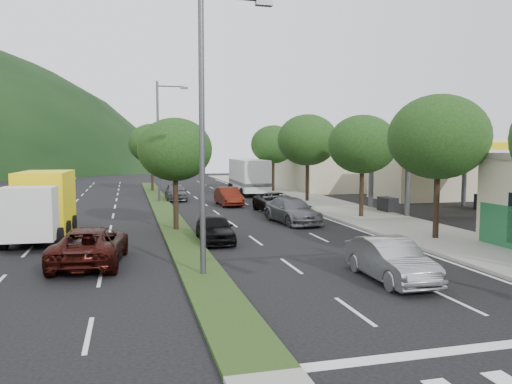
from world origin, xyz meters
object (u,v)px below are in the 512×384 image
object	(u,v)px
streetlight_mid	(161,135)
motorhome	(248,176)
tree_r_b	(438,137)
car_queue_e	(176,192)
car_queue_c	(228,196)
tree_r_e	(273,145)
streetlight_near	(208,117)
tree_med_far	(152,143)
tree_r_d	(308,140)
car_queue_a	(215,228)
car_queue_d	(276,203)
car_queue_b	(292,211)
tree_med_near	(175,150)
sedan_silver	(390,260)
tree_r_c	(362,144)
box_truck	(43,207)
suv_maroon	(91,245)

from	to	relation	value
streetlight_mid	motorhome	xyz separation A→B (m)	(8.80, 5.45, -3.77)
tree_r_b	car_queue_e	size ratio (longest dim) A/B	1.62
car_queue_c	car_queue_e	world-z (taller)	car_queue_e
tree_r_e	streetlight_near	xyz separation A→B (m)	(-11.79, -32.00, 0.69)
tree_med_far	streetlight_near	xyz separation A→B (m)	(0.21, -36.00, 0.58)
tree_r_d	car_queue_a	bearing A→B (deg)	-123.76
car_queue_d	car_queue_b	bearing A→B (deg)	-97.89
car_queue_c	streetlight_near	bearing A→B (deg)	-104.94
tree_med_near	sedan_silver	xyz separation A→B (m)	(6.09, -12.10, -3.71)
tree_r_c	tree_med_near	bearing A→B (deg)	-170.54
tree_r_c	tree_r_d	world-z (taller)	tree_r_d
tree_med_far	box_truck	distance (m)	27.65
car_queue_c	motorhome	size ratio (longest dim) A/B	0.49
tree_med_near	box_truck	world-z (taller)	tree_med_near
car_queue_a	box_truck	distance (m)	8.74
car_queue_a	box_truck	bearing A→B (deg)	161.12
box_truck	car_queue_a	bearing A→B (deg)	161.50
tree_r_d	car_queue_b	size ratio (longest dim) A/B	1.39
sedan_silver	car_queue_a	size ratio (longest dim) A/B	1.09
car_queue_a	car_queue_e	size ratio (longest dim) A/B	0.93
tree_r_c	car_queue_b	bearing A→B (deg)	-171.82
tree_r_c	car_queue_d	distance (m)	7.38
tree_med_near	streetlight_near	distance (m)	10.07
car_queue_d	suv_maroon	bearing A→B (deg)	-132.99
tree_med_near	sedan_silver	distance (m)	14.04
suv_maroon	motorhome	distance (m)	30.40
tree_r_c	car_queue_a	size ratio (longest dim) A/B	1.63
car_queue_d	motorhome	bearing A→B (deg)	82.20
tree_r_b	streetlight_mid	distance (m)	24.09
tree_med_near	tree_med_far	distance (m)	26.01
car_queue_b	car_queue_e	world-z (taller)	car_queue_b
streetlight_mid	car_queue_d	distance (m)	12.42
tree_r_e	car_queue_d	bearing A→B (deg)	-105.70
suv_maroon	motorhome	bearing A→B (deg)	-109.52
tree_r_e	sedan_silver	bearing A→B (deg)	-99.83
box_truck	car_queue_e	bearing A→B (deg)	-113.38
tree_med_near	streetlight_near	world-z (taller)	streetlight_near
streetlight_mid	car_queue_a	world-z (taller)	streetlight_mid
tree_r_b	tree_r_e	distance (m)	28.00
tree_r_b	car_queue_d	distance (m)	13.77
tree_r_c	car_queue_b	distance (m)	6.38
tree_r_e	car_queue_c	xyz separation A→B (m)	(-6.84, -10.71, -4.17)
car_queue_a	car_queue_b	world-z (taller)	car_queue_b
tree_med_far	car_queue_e	size ratio (longest dim) A/B	1.62
tree_r_d	box_truck	bearing A→B (deg)	-145.89
car_queue_c	car_queue_b	bearing A→B (deg)	-80.99
car_queue_a	motorhome	bearing A→B (deg)	74.66
tree_r_c	tree_r_d	size ratio (longest dim) A/B	0.90
car_queue_a	box_truck	size ratio (longest dim) A/B	0.58
car_queue_c	box_truck	bearing A→B (deg)	-136.55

